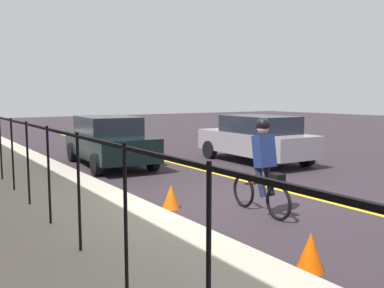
{
  "coord_description": "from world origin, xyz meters",
  "views": [
    {
      "loc": [
        -6.56,
        5.57,
        2.22
      ],
      "look_at": [
        2.32,
        -0.36,
        1.0
      ],
      "focal_mm": 39.16,
      "sensor_mm": 36.0,
      "label": 1
    }
  ],
  "objects": [
    {
      "name": "traffic_cone_far",
      "position": [
        0.42,
        1.41,
        0.24
      ],
      "size": [
        0.36,
        0.36,
        0.48
      ],
      "primitive_type": "cone",
      "color": "orange",
      "rests_on": "ground"
    },
    {
      "name": "cyclist_lead",
      "position": [
        -0.89,
        0.18,
        0.91
      ],
      "size": [
        1.71,
        0.39,
        1.83
      ],
      "rotation": [
        0.0,
        0.0,
        -0.08
      ],
      "color": "black",
      "rests_on": "ground"
    },
    {
      "name": "parked_sedan_rear",
      "position": [
        5.99,
        0.39,
        0.82
      ],
      "size": [
        4.55,
        2.25,
        1.58
      ],
      "rotation": [
        0.0,
        0.0,
        3.05
      ],
      "color": "black",
      "rests_on": "ground"
    },
    {
      "name": "sidewalk",
      "position": [
        0.0,
        3.4,
        0.07
      ],
      "size": [
        40.0,
        3.2,
        0.15
      ],
      "primitive_type": "cube",
      "color": "#B3AB96",
      "rests_on": "ground"
    },
    {
      "name": "ground_plane",
      "position": [
        0.0,
        0.0,
        0.0
      ],
      "size": [
        80.0,
        80.0,
        0.0
      ],
      "primitive_type": "plane",
      "color": "#2F262C"
    },
    {
      "name": "patrol_sedan",
      "position": [
        3.85,
        -3.98,
        0.82
      ],
      "size": [
        4.48,
        2.1,
        1.58
      ],
      "rotation": [
        0.0,
        0.0,
        -0.05
      ],
      "color": "gray",
      "rests_on": "ground"
    },
    {
      "name": "lane_line_centre",
      "position": [
        0.0,
        -1.6,
        0.0
      ],
      "size": [
        36.0,
        0.12,
        0.01
      ],
      "primitive_type": "cube",
      "color": "yellow",
      "rests_on": "ground"
    },
    {
      "name": "iron_fence",
      "position": [
        1.0,
        3.8,
        1.3
      ],
      "size": [
        22.01,
        0.04,
        1.6
      ],
      "color": "black",
      "rests_on": "sidewalk"
    },
    {
      "name": "traffic_cone_near",
      "position": [
        -3.13,
        1.47,
        0.25
      ],
      "size": [
        0.36,
        0.36,
        0.5
      ],
      "primitive_type": "cone",
      "color": "#E95004",
      "rests_on": "ground"
    }
  ]
}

